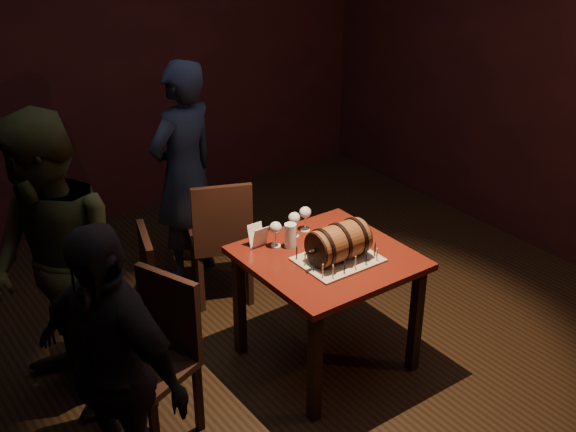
{
  "coord_description": "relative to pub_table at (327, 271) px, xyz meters",
  "views": [
    {
      "loc": [
        -2.13,
        -3.01,
        2.81
      ],
      "look_at": [
        0.07,
        0.05,
        0.95
      ],
      "focal_mm": 45.0,
      "sensor_mm": 36.0,
      "label": 1
    }
  ],
  "objects": [
    {
      "name": "wine_glass_right",
      "position": [
        0.08,
        0.33,
        0.23
      ],
      "size": [
        0.07,
        0.07,
        0.16
      ],
      "color": "silver",
      "rests_on": "pub_table"
    },
    {
      "name": "pint_of_ale",
      "position": [
        -0.12,
        0.21,
        0.18
      ],
      "size": [
        0.07,
        0.07,
        0.15
      ],
      "color": "silver",
      "rests_on": "pub_table"
    },
    {
      "name": "menu_card",
      "position": [
        -0.27,
        0.33,
        0.17
      ],
      "size": [
        0.1,
        0.05,
        0.13
      ],
      "primitive_type": null,
      "color": "white",
      "rests_on": "pub_table"
    },
    {
      "name": "chair_left_rear",
      "position": [
        -0.98,
        0.57,
        -0.12
      ],
      "size": [
        0.5,
        0.5,
        0.93
      ],
      "color": "black",
      "rests_on": "ground"
    },
    {
      "name": "cake_board",
      "position": [
        0.01,
        -0.08,
        0.12
      ],
      "size": [
        0.45,
        0.35,
        0.01
      ],
      "primitive_type": "cube",
      "color": "#B0A28E",
      "rests_on": "pub_table"
    },
    {
      "name": "person_left_rear",
      "position": [
        -1.41,
        0.55,
        0.23
      ],
      "size": [
        0.74,
        0.91,
        1.73
      ],
      "primitive_type": "imported",
      "rotation": [
        0.0,
        0.0,
        -1.46
      ],
      "color": "#34371B",
      "rests_on": "ground"
    },
    {
      "name": "birthday_candles",
      "position": [
        0.01,
        -0.08,
        0.16
      ],
      "size": [
        0.4,
        0.3,
        0.09
      ],
      "color": "#F5E092",
      "rests_on": "cake_board"
    },
    {
      "name": "room_shell",
      "position": [
        -0.19,
        0.17,
        0.76
      ],
      "size": [
        5.04,
        5.04,
        2.8
      ],
      "color": "black",
      "rests_on": "ground"
    },
    {
      "name": "chair_left_front",
      "position": [
        -1.08,
        0.04,
        -0.12
      ],
      "size": [
        0.52,
        0.52,
        0.93
      ],
      "color": "black",
      "rests_on": "ground"
    },
    {
      "name": "wine_glass_mid",
      "position": [
        -0.02,
        0.3,
        0.23
      ],
      "size": [
        0.07,
        0.07,
        0.16
      ],
      "color": "silver",
      "rests_on": "pub_table"
    },
    {
      "name": "chair_back",
      "position": [
        -0.16,
        0.95,
        -0.12
      ],
      "size": [
        0.52,
        0.52,
        0.93
      ],
      "color": "black",
      "rests_on": "ground"
    },
    {
      "name": "barrel_cake",
      "position": [
        0.01,
        -0.08,
        0.23
      ],
      "size": [
        0.39,
        0.23,
        0.23
      ],
      "color": "brown",
      "rests_on": "cake_board"
    },
    {
      "name": "wine_glass_left",
      "position": [
        -0.18,
        0.26,
        0.23
      ],
      "size": [
        0.07,
        0.07,
        0.16
      ],
      "color": "silver",
      "rests_on": "pub_table"
    },
    {
      "name": "person_left_front",
      "position": [
        -1.46,
        -0.26,
        0.11
      ],
      "size": [
        0.66,
        0.95,
        1.49
      ],
      "primitive_type": "imported",
      "rotation": [
        0.0,
        0.0,
        -1.19
      ],
      "color": "black",
      "rests_on": "ground"
    },
    {
      "name": "person_back",
      "position": [
        -0.17,
        1.43,
        0.18
      ],
      "size": [
        0.68,
        0.54,
        1.63
      ],
      "primitive_type": "imported",
      "rotation": [
        0.0,
        0.0,
        3.43
      ],
      "color": "#1C2338",
      "rests_on": "ground"
    },
    {
      "name": "pub_table",
      "position": [
        0.0,
        0.0,
        0.0
      ],
      "size": [
        0.9,
        0.9,
        0.75
      ],
      "color": "#430F0B",
      "rests_on": "ground"
    }
  ]
}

